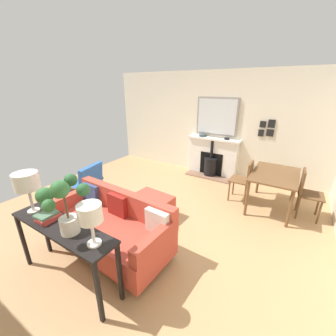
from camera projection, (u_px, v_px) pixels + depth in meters
name	position (u px, v px, depth m)	size (l,w,h in m)	color
ground_plane	(147.00, 220.00, 3.84)	(5.60, 5.75, 0.01)	tan
wall_left	(210.00, 124.00, 5.58)	(0.12, 5.75, 2.61)	silver
fireplace	(212.00, 159.00, 5.65)	(0.50, 1.35, 1.00)	brown
mirror_over_mantel	(217.00, 117.00, 5.34)	(0.04, 1.05, 0.93)	gray
mantel_bowl_near	(202.00, 135.00, 5.60)	(0.17, 0.17, 0.06)	#334C56
mantel_bowl_far	(227.00, 138.00, 5.28)	(0.12, 0.12, 0.05)	black
sofa	(111.00, 227.00, 3.07)	(0.90, 1.85, 0.80)	#B2B2B7
ottoman	(152.00, 204.00, 3.89)	(0.58, 0.74, 0.39)	#B2B2B7
armchair_accent	(86.00, 182.00, 4.28)	(0.77, 0.70, 0.82)	#4C3321
console_table	(63.00, 234.00, 2.41)	(0.35, 1.47, 0.79)	black
table_lamp_near_end	(26.00, 182.00, 2.50)	(0.28, 0.28, 0.51)	beige
table_lamp_far_end	(90.00, 215.00, 1.98)	(0.23, 0.23, 0.44)	white
potted_plant	(62.00, 200.00, 2.12)	(0.41, 0.50, 0.67)	silver
book_stack	(48.00, 216.00, 2.47)	(0.24, 0.22, 0.08)	#B23833
dining_table	(275.00, 178.00, 4.01)	(1.16, 0.79, 0.72)	brown
dining_chair_near_fireplace	(245.00, 178.00, 4.32)	(0.40, 0.40, 0.86)	brown
dining_chair_by_back_wall	(306.00, 190.00, 3.78)	(0.42, 0.42, 0.89)	brown
photo_gallery_row	(267.00, 128.00, 4.83)	(0.02, 0.32, 0.39)	black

